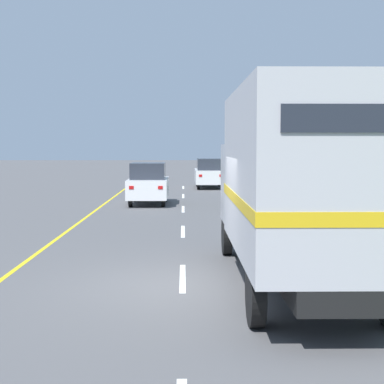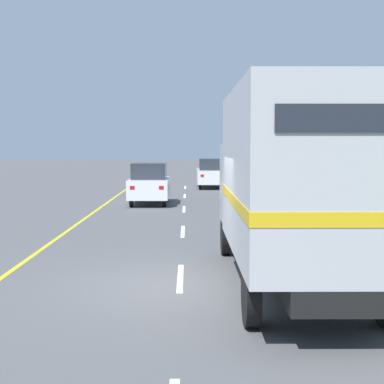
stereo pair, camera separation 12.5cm
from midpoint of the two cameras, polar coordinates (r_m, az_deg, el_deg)
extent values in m
plane|color=#515154|center=(11.64, -1.23, -9.04)|extent=(200.00, 200.00, 0.00)
cube|color=yellow|center=(23.70, -10.01, -2.16)|extent=(0.12, 56.47, 0.01)
cube|color=white|center=(12.29, -1.21, -8.29)|extent=(0.12, 2.60, 0.01)
cube|color=white|center=(18.78, -1.07, -3.83)|extent=(0.12, 2.60, 0.01)
cube|color=white|center=(25.33, -1.01, -1.66)|extent=(0.12, 2.60, 0.01)
cube|color=white|center=(31.90, -0.97, -0.39)|extent=(0.12, 2.60, 0.01)
cube|color=white|center=(38.48, -0.95, 0.45)|extent=(0.12, 2.60, 0.01)
cylinder|color=black|center=(14.77, 3.16, -4.17)|extent=(0.22, 1.00, 1.00)
cylinder|color=black|center=(15.05, 10.99, -4.08)|extent=(0.22, 1.00, 1.00)
cylinder|color=black|center=(9.02, 5.79, -9.80)|extent=(0.22, 1.00, 1.00)
cube|color=black|center=(11.68, 9.33, -5.64)|extent=(1.31, 7.86, 0.36)
cube|color=#B7B7BC|center=(10.48, 10.45, 2.02)|extent=(2.38, 5.76, 2.85)
cube|color=gold|center=(10.51, 10.41, -0.69)|extent=(2.40, 5.78, 0.20)
cube|color=#232833|center=(7.66, 14.78, 6.93)|extent=(1.79, 0.03, 0.36)
cube|color=#B7B7BC|center=(14.37, 7.36, 0.82)|extent=(2.29, 2.10, 1.90)
cube|color=#283342|center=(15.41, 6.81, 1.95)|extent=(2.03, 0.03, 0.85)
cylinder|color=black|center=(28.80, -5.68, -0.29)|extent=(0.16, 0.66, 0.66)
cylinder|color=black|center=(28.71, -2.75, -0.28)|extent=(0.16, 0.66, 0.66)
cylinder|color=black|center=(26.40, -6.12, -0.72)|extent=(0.16, 0.66, 0.66)
cylinder|color=black|center=(26.30, -2.92, -0.72)|extent=(0.16, 0.66, 0.66)
cube|color=white|center=(27.51, -4.37, 0.41)|extent=(1.80, 3.90, 0.87)
cube|color=#282D38|center=(27.31, -4.40, 2.07)|extent=(1.55, 2.14, 0.74)
cube|color=red|center=(25.60, -6.05, 0.43)|extent=(0.20, 0.03, 0.14)
cube|color=red|center=(25.51, -3.23, 0.44)|extent=(0.20, 0.03, 0.14)
cylinder|color=black|center=(39.61, 0.42, 1.04)|extent=(0.16, 0.66, 0.66)
cylinder|color=black|center=(39.67, 2.55, 1.04)|extent=(0.16, 0.66, 0.66)
cylinder|color=black|center=(36.77, 0.52, 0.77)|extent=(0.16, 0.66, 0.66)
cylinder|color=black|center=(36.83, 2.81, 0.77)|extent=(0.16, 0.66, 0.66)
cube|color=white|center=(38.19, 1.58, 1.55)|extent=(1.80, 4.59, 0.85)
cube|color=#282D38|center=(37.97, 1.59, 2.72)|extent=(1.55, 2.52, 0.72)
cube|color=red|center=(35.86, 0.72, 1.60)|extent=(0.20, 0.03, 0.14)
cube|color=red|center=(35.91, 2.73, 1.60)|extent=(0.20, 0.03, 0.14)
cylinder|color=#9E9EA3|center=(20.17, 15.26, 0.14)|extent=(0.09, 0.09, 2.49)
cube|color=brown|center=(20.37, 17.53, 2.03)|extent=(2.36, 0.06, 1.14)
cube|color=silver|center=(20.34, 17.57, 2.02)|extent=(1.84, 0.02, 0.21)
cylinder|color=brown|center=(26.63, 16.98, 0.73)|extent=(0.38, 0.38, 2.12)
sphere|color=#1E511E|center=(26.59, 17.10, 5.80)|extent=(3.23, 3.23, 3.23)
camera|label=1|loc=(0.06, -90.18, -0.01)|focal=55.00mm
camera|label=2|loc=(0.06, 89.82, 0.01)|focal=55.00mm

